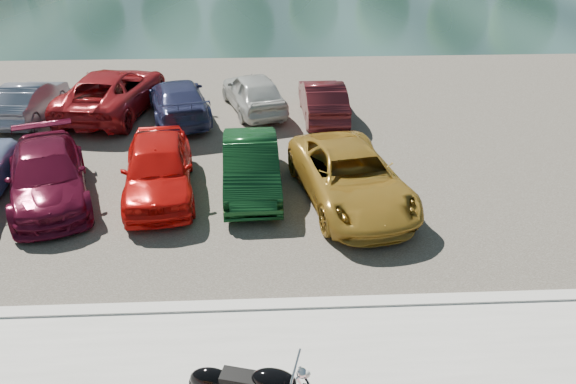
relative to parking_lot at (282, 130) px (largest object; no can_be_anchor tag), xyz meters
name	(u,v)px	position (x,y,z in m)	size (l,w,h in m)	color
kerb	(300,305)	(0.00, -9.00, 0.05)	(60.00, 0.30, 0.14)	#B1B0A7
parking_lot	(282,130)	(0.00, 0.00, 0.00)	(60.00, 18.00, 0.04)	#3C3730
car_3	(48,175)	(-6.14, -4.43, 0.69)	(1.87, 4.60, 1.33)	#530B21
car_4	(158,168)	(-3.37, -4.27, 0.76)	(1.75, 4.34, 1.48)	red
car_5	(251,166)	(-0.98, -4.15, 0.69)	(1.42, 4.07, 1.34)	#0E3617
car_6	(351,177)	(1.53, -4.94, 0.71)	(2.29, 4.96, 1.38)	#AD8028
car_9	(29,100)	(-8.68, 1.47, 0.66)	(1.36, 3.89, 1.28)	slate
car_10	(112,91)	(-5.93, 1.93, 0.78)	(2.54, 5.50, 1.53)	maroon
car_11	(178,100)	(-3.55, 1.26, 0.68)	(1.85, 4.56, 1.32)	navy
car_12	(253,92)	(-0.96, 1.88, 0.71)	(1.62, 4.04, 1.38)	silver
car_13	(323,99)	(1.43, 1.06, 0.67)	(1.37, 3.94, 1.30)	#4B1418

